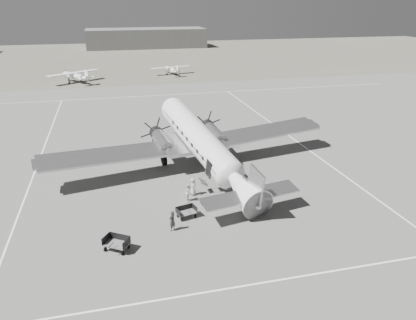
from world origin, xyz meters
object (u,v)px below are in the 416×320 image
Objects in this scene: baggage_cart_near at (186,212)px; ramp_agent at (189,192)px; baggage_cart_far at (116,244)px; passenger at (193,187)px; dc3_airliner at (203,146)px; light_plane_left at (75,77)px; ground_crew at (172,221)px; light_plane_right at (172,70)px; hangar_main at (146,38)px.

ramp_agent is at bearing 59.73° from baggage_cart_near.
baggage_cart_far is 1.11× the size of passenger.
baggage_cart_near is (-3.34, -8.32, -2.50)m from dc3_airliner.
baggage_cart_near is 1.01× the size of ramp_agent.
dc3_airliner is at bearing -109.12° from light_plane_left.
baggage_cart_far is 4.51m from ground_crew.
light_plane_right reaches higher than ground_crew.
baggage_cart_near is 0.90× the size of baggage_cart_far.
ramp_agent is (-8.70, -63.26, -0.18)m from light_plane_right.
ground_crew is 1.01× the size of passenger.
baggage_cart_near is at bearing -123.00° from dc3_airliner.
light_plane_left is 7.10× the size of ground_crew.
dc3_airliner is 11.25m from ground_crew.
light_plane_left reaches higher than baggage_cart_far.
light_plane_left is 63.62m from ground_crew.
ground_crew reaches higher than ramp_agent.
passenger reaches higher than baggage_cart_near.
hangar_main reaches higher than light_plane_left.
dc3_airliner is 5.36m from passenger.
light_plane_right is 66.74m from baggage_cart_near.
baggage_cart_near is (-9.47, -66.06, -0.52)m from light_plane_right.
baggage_cart_near is 4.08m from passenger.
passenger is (1.35, 3.83, 0.35)m from baggage_cart_near.
passenger is (-1.99, -4.49, -2.15)m from dc3_airliner.
hangar_main is 23.42× the size of baggage_cart_far.
dc3_airliner is at bearing 0.41° from ramp_agent.
baggage_cart_far is (-8.94, -11.61, -2.45)m from dc3_airliner.
passenger is at bearing -3.56° from ramp_agent.
baggage_cart_near is at bearing -114.18° from light_plane_left.
hangar_main reaches higher than ramp_agent.
light_plane_left is 21.73m from light_plane_right.
ramp_agent is (6.38, 6.09, 0.29)m from baggage_cart_far.
ground_crew is at bearing 55.27° from baggage_cart_far.
light_plane_right is at bearing 72.84° from dc3_airliner.
light_plane_right reaches higher than ramp_agent.
passenger is at bearing -112.18° from light_plane_left.
baggage_cart_far is at bearing -138.70° from dc3_airliner.
ramp_agent is 0.99× the size of passenger.
dc3_airliner is at bearing -93.18° from hangar_main.
baggage_cart_far is 1.10× the size of ground_crew.
baggage_cart_far is at bearing -119.60° from light_plane_left.
ground_crew reaches higher than passenger.
hangar_main reaches higher than dc3_airliner.
baggage_cart_near is 6.50m from baggage_cart_far.
light_plane_right is 63.86m from ramp_agent.
hangar_main is at bearing 116.88° from baggage_cart_far.
ramp_agent is at bearing 77.42° from baggage_cart_far.
dc3_airliner is 6.46m from ramp_agent.
baggage_cart_near is 2.92m from ramp_agent.
hangar_main reaches higher than ground_crew.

